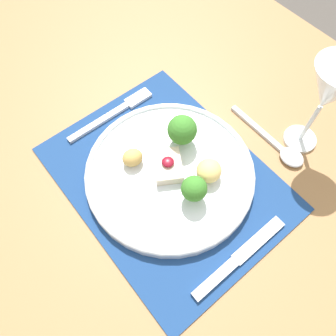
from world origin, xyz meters
The scene contains 8 objects.
ground_plane centered at (0.00, 0.00, 0.00)m, with size 8.00×8.00×0.00m, color #4C4742.
dining_table centered at (0.00, 0.00, 0.67)m, with size 1.42×1.05×0.76m.
placemat centered at (0.00, 0.00, 0.76)m, with size 0.41×0.31×0.00m, color navy.
dinner_plate centered at (0.00, 0.01, 0.78)m, with size 0.30×0.30×0.08m.
fork centered at (-0.18, 0.01, 0.77)m, with size 0.02×0.19×0.01m.
knife centered at (0.18, -0.01, 0.77)m, with size 0.02×0.19×0.01m.
spoon centered at (0.09, 0.20, 0.77)m, with size 0.17×0.04×0.01m.
wine_glass_near centered at (0.10, 0.25, 0.90)m, with size 0.09×0.09×0.19m.
Camera 1 is at (0.20, -0.16, 1.29)m, focal length 35.00 mm.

